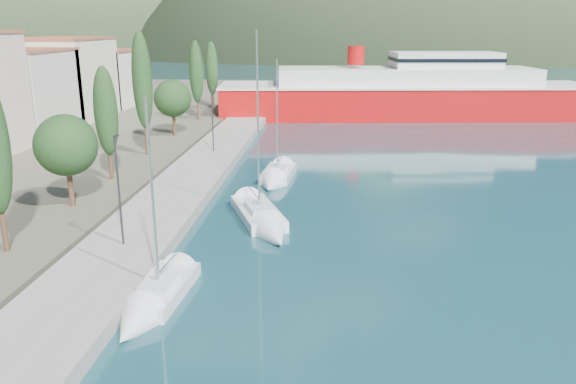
{
  "coord_description": "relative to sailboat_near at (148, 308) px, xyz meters",
  "views": [
    {
      "loc": [
        2.43,
        -15.81,
        12.4
      ],
      "look_at": [
        0.0,
        14.0,
        3.5
      ],
      "focal_mm": 35.0,
      "sensor_mm": 36.0,
      "label": 1
    }
  ],
  "objects": [
    {
      "name": "ground",
      "position": [
        5.66,
        113.86,
        -0.29
      ],
      "size": [
        1400.0,
        1400.0,
        0.0
      ],
      "primitive_type": "plane",
      "color": "#18444D"
    },
    {
      "name": "lamp_posts",
      "position": [
        -3.34,
        7.98,
        3.8
      ],
      "size": [
        0.15,
        43.07,
        6.06
      ],
      "color": "#2D2D33",
      "rests_on": "quay"
    },
    {
      "name": "ferry",
      "position": [
        18.22,
        58.29,
        2.82
      ],
      "size": [
        52.27,
        15.77,
        10.22
      ],
      "color": "#B50C0D",
      "rests_on": "ground"
    },
    {
      "name": "sailboat_mid",
      "position": [
        3.99,
        11.23,
        0.03
      ],
      "size": [
        5.53,
        9.33,
        13.08
      ],
      "color": "silver",
      "rests_on": "ground"
    },
    {
      "name": "quay",
      "position": [
        -3.34,
        19.86,
        0.11
      ],
      "size": [
        5.0,
        88.0,
        0.8
      ],
      "primitive_type": "cube",
      "color": "gray",
      "rests_on": "ground"
    },
    {
      "name": "tree_row",
      "position": [
        -9.34,
        25.8,
        5.55
      ],
      "size": [
        4.07,
        63.1,
        11.28
      ],
      "color": "#47301E",
      "rests_on": "land_strip"
    },
    {
      "name": "sailboat_far",
      "position": [
        3.4,
        22.05,
        0.02
      ],
      "size": [
        2.89,
        7.48,
        10.76
      ],
      "color": "silver",
      "rests_on": "ground"
    },
    {
      "name": "sailboat_near",
      "position": [
        0.0,
        0.0,
        0.0
      ],
      "size": [
        2.71,
        7.39,
        10.41
      ],
      "color": "silver",
      "rests_on": "ground"
    }
  ]
}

